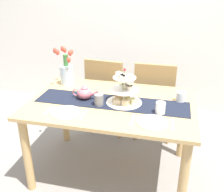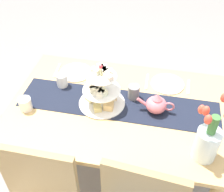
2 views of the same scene
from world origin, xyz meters
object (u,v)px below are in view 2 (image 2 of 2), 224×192
Objects in this scene: tulip_vase at (208,140)px; fork_right at (95,75)px; cream_jug at (25,104)px; tiered_cake_stand at (101,91)px; dinner_plate_left at (167,84)px; mug_grey at (134,92)px; dining_table at (118,117)px; fork_left at (188,87)px; knife_right at (57,70)px; knife_left at (147,82)px; mug_white_text at (62,80)px; teapot at (156,104)px; dinner_plate_right at (76,72)px.

tulip_vase is 0.95m from fork_right.
cream_jug is 0.57× the size of fork_right.
dinner_plate_left is (-0.41, -0.28, -0.10)m from tiered_cake_stand.
dinner_plate_left is 2.42× the size of mug_grey.
dining_table is 0.54m from fork_left.
dinner_plate_left is at bearing -153.80° from cream_jug.
knife_left is at bearing 180.00° from knife_right.
mug_grey is (0.22, 0.19, 0.05)m from dinner_plate_left.
dining_table is at bearing 179.42° from tiered_cake_stand.
dining_table is 16.50× the size of cream_jug.
dining_table is 0.46m from mug_white_text.
dining_table is 0.34m from knife_left.
cream_jug is 0.97m from dinner_plate_left.
teapot reaches higher than fork_right.
fork_right is (0.12, -0.28, -0.10)m from tiered_cake_stand.
fork_left is 0.88m from mug_white_text.
mug_grey is at bearing -41.44° from tulip_vase.
knife_left is 0.74× the size of dinner_plate_right.
teapot is 0.41m from tulip_vase.
mug_white_text reaches higher than cream_jug.
tiered_cake_stand is 1.79× the size of knife_right.
cream_jug reaches higher than dining_table.
fork_left reaches higher than dining_table.
fork_left is 1.00× the size of fork_right.
mug_white_text is at bearing -3.03° from mug_grey.
tulip_vase is at bearing 151.14° from knife_right.
mug_white_text is (-0.15, -0.27, 0.01)m from cream_jug.
fork_left and knife_right have the same top height.
tulip_vase is 4.45× the size of cream_jug.
dinner_plate_right is (0.26, -0.28, -0.10)m from tiered_cake_stand.
mug_white_text is (0.42, -0.12, 0.16)m from dining_table.
mug_white_text is at bearing 12.55° from dinner_plate_left.
dinner_plate_left is 0.74m from mug_white_text.
fork_right is (0.75, -0.57, -0.13)m from tulip_vase.
cream_jug is 0.43m from knife_right.
knife_left and fork_right have the same top height.
cream_jug is at bearing 17.65° from tiered_cake_stand.
dinner_plate_right is 0.15m from fork_right.
knife_right is (0.96, 0.00, 0.00)m from fork_left.
teapot is 1.04× the size of dinner_plate_left.
knife_left is 1.00× the size of knife_right.
teapot is 0.82m from cream_jug.
dinner_plate_right is 0.50m from mug_grey.
mug_white_text is (0.05, 0.16, 0.04)m from dinner_plate_right.
dinner_plate_left is (0.22, -0.57, -0.13)m from tulip_vase.
knife_right is at bearing -28.77° from dining_table.
tiered_cake_stand is at bearing 112.84° from fork_right.
teapot is 0.68m from dinner_plate_right.
dining_table is 8.25× the size of knife_left.
dinner_plate_right is (-0.20, -0.43, -0.04)m from cream_jug.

